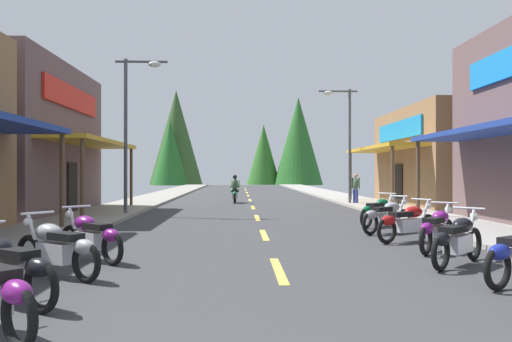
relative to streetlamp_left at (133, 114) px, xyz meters
name	(u,v)px	position (x,y,z in m)	size (l,w,h in m)	color
ground	(252,206)	(4.78, 6.45, -4.03)	(9.35, 81.87, 0.10)	#38383A
sidewalk_left	(134,204)	(-1.28, 6.45, -3.92)	(2.76, 81.87, 0.12)	gray
sidewalk_right	(368,204)	(10.84, 6.45, -3.92)	(2.76, 81.87, 0.12)	#9E9991
centerline_dashes	(251,203)	(4.78, 8.27, -3.97)	(0.16, 54.78, 0.01)	#E0C64C
storefront_right_far	(483,157)	(16.48, 5.62, -1.53)	(10.41, 9.63, 4.89)	olive
streetlamp_left	(133,114)	(0.00, 0.00, 0.00)	(2.02, 0.30, 6.10)	#474C51
streetlamp_right	(344,129)	(9.55, 6.41, -0.06)	(2.02, 0.30, 6.00)	#474C51
motorcycle_parked_right_2	(457,239)	(8.05, -11.03, -3.49)	(1.59, 1.58, 1.04)	black
motorcycle_parked_right_3	(437,229)	(8.34, -9.30, -3.49)	(1.41, 1.74, 1.04)	black
motorcycle_parked_right_4	(407,222)	(8.21, -7.74, -3.49)	(1.87, 1.21, 1.04)	black
motorcycle_parked_right_5	(387,216)	(8.21, -5.99, -3.49)	(1.78, 1.36, 1.04)	black
motorcycle_parked_right_6	(379,211)	(8.47, -4.21, -3.49)	(1.60, 1.57, 1.04)	black
motorcycle_parked_left_1	(6,267)	(1.13, -13.57, -3.49)	(1.81, 1.31, 1.04)	black
motorcycle_parked_left_2	(57,247)	(1.18, -11.84, -3.49)	(1.79, 1.34, 1.04)	black
motorcycle_parked_left_3	(91,236)	(1.28, -10.30, -3.49)	(1.62, 1.55, 1.04)	black
rider_cruising_lead	(235,191)	(3.89, 8.41, -3.32)	(0.60, 2.14, 1.57)	black
pedestrian_waiting	(356,187)	(10.13, 6.28, -3.03)	(0.41, 0.50, 1.63)	#333F8C
treeline_backdrop	(226,142)	(2.30, 50.89, 1.85)	(23.84, 9.00, 13.11)	#245F23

